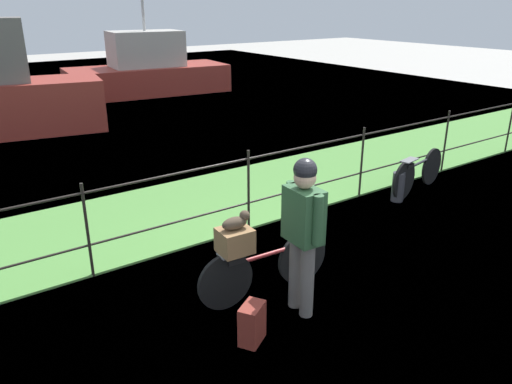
# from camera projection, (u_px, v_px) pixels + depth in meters

# --- Properties ---
(ground_plane) EXTENTS (60.00, 60.00, 0.00)m
(ground_plane) POSITION_uv_depth(u_px,v_px,m) (343.00, 288.00, 5.69)
(ground_plane) COLOR #B2ADA3
(grass_strip) EXTENTS (27.00, 2.40, 0.03)m
(grass_strip) POSITION_uv_depth(u_px,v_px,m) (207.00, 203.00, 8.04)
(grass_strip) COLOR #569342
(grass_strip) RESTS_ON ground
(harbor_water) EXTENTS (30.00, 30.00, 0.00)m
(harbor_water) POSITION_uv_depth(u_px,v_px,m) (68.00, 118.00, 13.96)
(harbor_water) COLOR #60849E
(harbor_water) RESTS_ON ground
(iron_fence) EXTENTS (18.04, 0.04, 1.18)m
(iron_fence) POSITION_uv_depth(u_px,v_px,m) (248.00, 184.00, 6.89)
(iron_fence) COLOR #28231E
(iron_fence) RESTS_ON ground
(bicycle_main) EXTENTS (1.63, 0.19, 0.64)m
(bicycle_main) POSITION_uv_depth(u_px,v_px,m) (264.00, 268.00, 5.43)
(bicycle_main) COLOR black
(bicycle_main) RESTS_ON ground
(wooden_crate) EXTENTS (0.35, 0.31, 0.26)m
(wooden_crate) POSITION_uv_depth(u_px,v_px,m) (235.00, 241.00, 5.10)
(wooden_crate) COLOR olive
(wooden_crate) RESTS_ON bicycle_main
(terrier_dog) EXTENTS (0.32, 0.16, 0.18)m
(terrier_dog) POSITION_uv_depth(u_px,v_px,m) (237.00, 222.00, 5.04)
(terrier_dog) COLOR #4C3D2D
(terrier_dog) RESTS_ON wooden_crate
(cyclist_person) EXTENTS (0.28, 0.54, 1.68)m
(cyclist_person) POSITION_uv_depth(u_px,v_px,m) (303.00, 224.00, 4.92)
(cyclist_person) COLOR slate
(cyclist_person) RESTS_ON ground
(backpack_on_paving) EXTENTS (0.33, 0.30, 0.40)m
(backpack_on_paving) POSITION_uv_depth(u_px,v_px,m) (252.00, 324.00, 4.72)
(backpack_on_paving) COLOR maroon
(backpack_on_paving) RESTS_ON ground
(mooring_bollard) EXTENTS (0.20, 0.20, 0.48)m
(mooring_bollard) POSITION_uv_depth(u_px,v_px,m) (398.00, 187.00, 8.08)
(mooring_bollard) COLOR #38383D
(mooring_bollard) RESTS_ON ground
(bicycle_parked) EXTENTS (1.64, 0.37, 0.65)m
(bicycle_parked) POSITION_uv_depth(u_px,v_px,m) (418.00, 172.00, 8.44)
(bicycle_parked) COLOR black
(bicycle_parked) RESTS_ON ground
(moored_boat_mid) EXTENTS (5.65, 2.67, 3.72)m
(moored_boat_mid) POSITION_uv_depth(u_px,v_px,m) (148.00, 71.00, 17.40)
(moored_boat_mid) COLOR #9E3328
(moored_boat_mid) RESTS_ON ground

